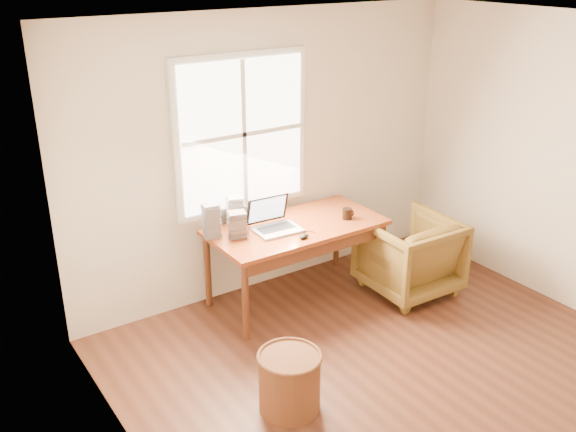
# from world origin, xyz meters

# --- Properties ---
(room_shell) EXTENTS (4.04, 4.54, 2.64)m
(room_shell) POSITION_xyz_m (-0.02, 0.16, 1.32)
(room_shell) COLOR #4F291B
(room_shell) RESTS_ON ground
(desk) EXTENTS (1.60, 0.80, 0.04)m
(desk) POSITION_xyz_m (0.00, 1.80, 0.73)
(desk) COLOR brown
(desk) RESTS_ON room_shell
(armchair) EXTENTS (0.82, 0.85, 0.74)m
(armchair) POSITION_xyz_m (0.98, 1.34, 0.37)
(armchair) COLOR brown
(armchair) RESTS_ON room_shell
(wicker_stool) EXTENTS (0.54, 0.54, 0.44)m
(wicker_stool) POSITION_xyz_m (-0.93, 0.52, 0.22)
(wicker_stool) COLOR brown
(wicker_stool) RESTS_ON room_shell
(laptop) EXTENTS (0.46, 0.48, 0.32)m
(laptop) POSITION_xyz_m (-0.21, 1.78, 0.91)
(laptop) COLOR #ADAEB4
(laptop) RESTS_ON desk
(mouse) EXTENTS (0.11, 0.08, 0.03)m
(mouse) POSITION_xyz_m (-0.11, 1.53, 0.77)
(mouse) COLOR black
(mouse) RESTS_ON desk
(coffee_mug) EXTENTS (0.09, 0.09, 0.10)m
(coffee_mug) POSITION_xyz_m (0.47, 1.66, 0.80)
(coffee_mug) COLOR black
(coffee_mug) RESTS_ON desk
(cd_stack_a) EXTENTS (0.16, 0.15, 0.27)m
(cd_stack_a) POSITION_xyz_m (-0.46, 2.10, 0.88)
(cd_stack_a) COLOR silver
(cd_stack_a) RESTS_ON desk
(cd_stack_b) EXTENTS (0.18, 0.17, 0.23)m
(cd_stack_b) POSITION_xyz_m (-0.57, 1.87, 0.86)
(cd_stack_b) COLOR #28292E
(cd_stack_b) RESTS_ON desk
(cd_stack_c) EXTENTS (0.15, 0.14, 0.30)m
(cd_stack_c) POSITION_xyz_m (-0.75, 2.00, 0.90)
(cd_stack_c) COLOR #A5A6B3
(cd_stack_c) RESTS_ON desk
(cd_stack_d) EXTENTS (0.18, 0.17, 0.18)m
(cd_stack_d) POSITION_xyz_m (-0.42, 2.14, 0.84)
(cd_stack_d) COLOR #B9BDC5
(cd_stack_d) RESTS_ON desk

